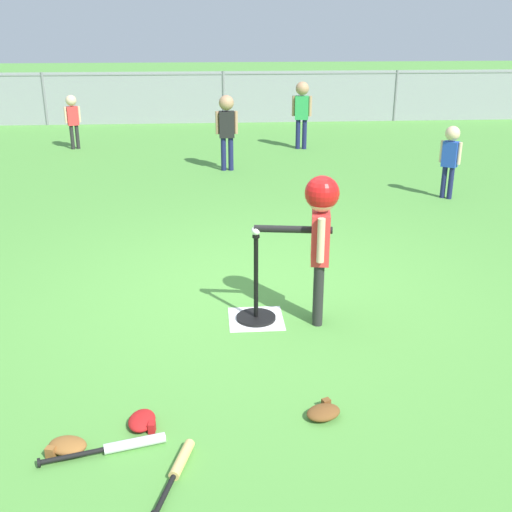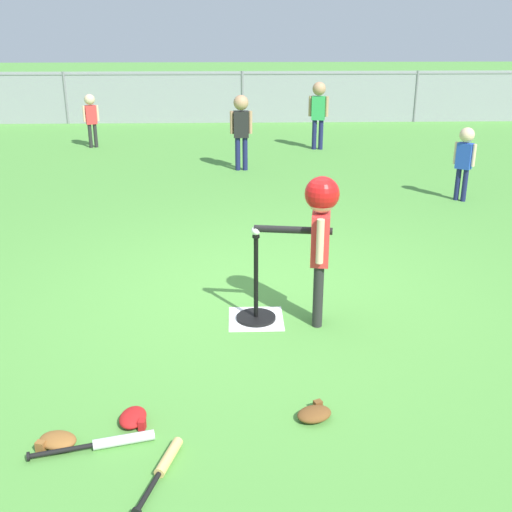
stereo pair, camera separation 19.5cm
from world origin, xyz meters
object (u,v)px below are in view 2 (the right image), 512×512
Objects in this scene: batter_child at (320,221)px; glove_near_bats at (133,418)px; batting_tee at (256,306)px; spare_bat_silver at (111,442)px; glove_tossed_aside at (314,414)px; spare_bat_wood at (165,464)px; fielder_near_left at (465,154)px; fielder_deep_center at (241,122)px; glove_by_plate at (57,441)px; fielder_near_right at (319,106)px; baseball_on_tee at (256,231)px; fielder_deep_right at (91,113)px.

batter_child is 1.99m from glove_near_bats.
glove_near_bats is at bearing -120.03° from batting_tee.
glove_tossed_aside is (1.19, 0.23, 0.01)m from spare_bat_silver.
batting_tee is 1.58m from glove_near_bats.
spare_bat_wood is at bearing -61.20° from glove_near_bats.
fielder_near_left is (2.36, 3.49, -0.23)m from batter_child.
batting_tee is at bearing -89.41° from fielder_deep_center.
spare_bat_silver is 1.22m from glove_tossed_aside.
batter_child reaches higher than glove_by_plate.
fielder_deep_center reaches higher than glove_near_bats.
glove_tossed_aside is (-2.53, -4.78, -0.59)m from fielder_near_left.
glove_near_bats reaches higher than spare_bat_wood.
fielder_deep_center is 0.97× the size of fielder_near_right.
glove_by_plate is at bearing -127.27° from batting_tee.
fielder_near_left is at bearing -67.21° from fielder_near_right.
baseball_on_tee is at bearing 102.91° from glove_tossed_aside.
fielder_near_left is 6.24m from spare_bat_wood.
fielder_deep_right is (-2.81, 7.23, -0.13)m from baseball_on_tee.
glove_tossed_aside is at bearing -117.88° from fielder_near_left.
glove_tossed_aside is at bearing -70.05° from fielder_deep_right.
fielder_deep_center reaches higher than spare_bat_silver.
batting_tee is 7.08m from fielder_near_right.
spare_bat_wood is (0.33, -0.20, -0.00)m from spare_bat_silver.
fielder_near_left is 3.67× the size of glove_tossed_aside.
fielder_near_right is 1.74× the size of spare_bat_silver.
fielder_near_left is 6.81m from fielder_deep_right.
fielder_near_left is at bearing -32.89° from fielder_deep_center.
batting_tee is 0.88m from batter_child.
glove_near_bats is 1.10m from glove_tossed_aside.
spare_bat_silver is at bearing -126.65° from fielder_near_left.
baseball_on_tee reaches higher than batting_tee.
spare_bat_silver is at bearing -113.21° from glove_near_bats.
fielder_near_left is (2.84, 3.42, -0.13)m from baseball_on_tee.
glove_by_plate is 0.45m from glove_near_bats.
spare_bat_wood is at bearing -18.89° from glove_by_plate.
baseball_on_tee is 0.06× the size of fielder_near_right.
baseball_on_tee is 0.29× the size of glove_by_plate.
fielder_deep_center reaches higher than fielder_near_left.
glove_near_bats is at bearing -96.30° from fielder_deep_center.
fielder_deep_center is at bearing 95.72° from batter_child.
spare_bat_wood is (-0.56, -1.78, -0.09)m from batting_tee.
spare_bat_silver is at bearing -169.27° from glove_tossed_aside.
fielder_deep_center is 6.96m from spare_bat_silver.
glove_near_bats is (-0.73, -6.65, -0.72)m from fielder_deep_center.
glove_by_plate and glove_near_bats have the same top height.
fielder_near_left is at bearing 56.00° from batter_child.
fielder_deep_right is at bearing 109.95° from glove_tossed_aside.
baseball_on_tee is 7.05m from fielder_near_right.
fielder_near_right is 8.59m from glove_near_bats.
fielder_deep_right reaches higher than spare_bat_silver.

